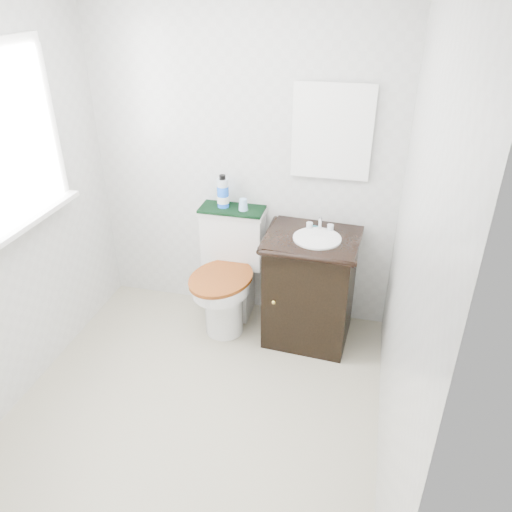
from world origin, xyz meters
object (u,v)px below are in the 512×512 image
at_px(trash_bin, 291,323).
at_px(mouthwash_bottle, 223,192).
at_px(cup, 243,205).
at_px(toilet, 229,277).
at_px(vanity, 310,286).

distance_m(trash_bin, mouthwash_bottle, 1.05).
height_order(mouthwash_bottle, cup, mouthwash_bottle).
distance_m(toilet, cup, 0.57).
relative_size(vanity, cup, 11.03).
xyz_separation_m(toilet, trash_bin, (0.50, -0.15, -0.22)).
bearing_deg(mouthwash_bottle, trash_bin, -26.55).
height_order(trash_bin, cup, cup).
relative_size(trash_bin, cup, 3.70).
bearing_deg(toilet, trash_bin, -16.39).
bearing_deg(vanity, trash_bin, -142.75).
bearing_deg(cup, trash_bin, -32.14).
relative_size(mouthwash_bottle, cup, 2.84).
bearing_deg(trash_bin, vanity, 37.25).
xyz_separation_m(vanity, cup, (-0.53, 0.17, 0.50)).
bearing_deg(mouthwash_bottle, vanity, -16.13).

